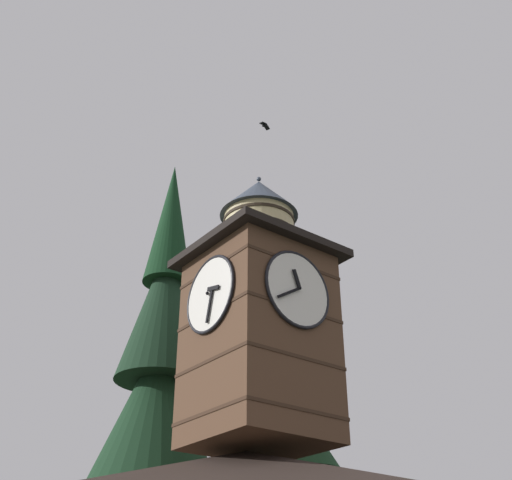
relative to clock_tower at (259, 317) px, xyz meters
The scene contains 3 objects.
clock_tower is the anchor object (origin of this frame).
pine_tree_behind 7.23m from the clock_tower, 94.48° to the right, with size 6.36×6.36×19.74m.
flying_bird_high 9.39m from the clock_tower, 134.22° to the right, with size 0.56×0.32×0.13m.
Camera 1 is at (12.21, 12.97, 1.96)m, focal length 47.33 mm.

